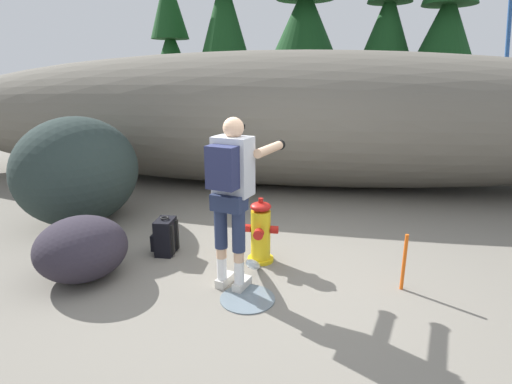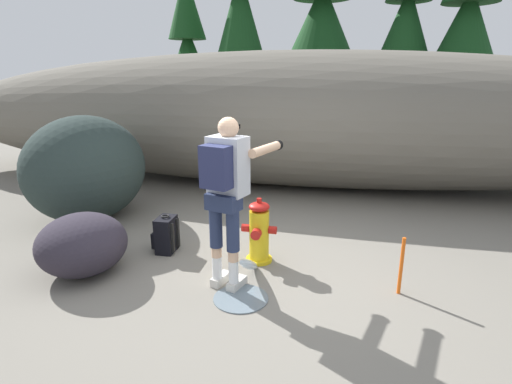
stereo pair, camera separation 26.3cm
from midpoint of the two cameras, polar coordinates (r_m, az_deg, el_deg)
The scene contains 14 objects.
ground_plane at distance 4.51m, azimuth -1.62°, elevation -11.98°, with size 56.00×56.00×0.04m, color slate.
dirt_embankment at distance 7.96m, azimuth 3.73°, elevation 10.22°, with size 15.72×3.20×2.53m, color #666056.
fire_hydrant at distance 4.69m, azimuth -0.96°, elevation -5.77°, with size 0.41×0.36×0.77m.
hydrant_water_jet at distance 4.23m, azimuth -2.43°, elevation -11.55°, with size 0.54×0.99×0.49m.
utility_worker at distance 3.92m, azimuth -5.22°, elevation 1.25°, with size 0.68×1.04×1.73m.
spare_backpack at distance 5.08m, azimuth -14.11°, elevation -6.14°, with size 0.30×0.31×0.47m.
boulder_large at distance 6.38m, azimuth -24.90°, elevation 2.68°, with size 1.86×1.59×1.55m, color #25322F.
boulder_mid at distance 4.78m, azimuth -24.81°, elevation -7.19°, with size 0.98×0.95×0.67m, color #2A2530.
pine_tree_far_left at distance 14.44m, azimuth -12.41°, elevation 18.85°, with size 1.91×1.91×5.29m.
pine_tree_left at distance 13.15m, azimuth -5.16°, elevation 24.25°, with size 2.11×2.11×7.38m.
pine_tree_center at distance 14.20m, azimuth 6.33°, elevation 23.56°, with size 2.88×2.88×6.92m.
pine_tree_right at distance 13.65m, azimuth 17.57°, elevation 22.38°, with size 2.02×2.02×6.39m.
pine_tree_far_right at distance 13.48m, azimuth 24.78°, elevation 21.07°, with size 2.32×2.32×6.28m.
survey_stake at distance 4.34m, azimuth 18.47°, elevation -9.38°, with size 0.04×0.04×0.60m, color #E55914.
Camera 1 is at (0.62, -3.92, 2.13)m, focal length 28.44 mm.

